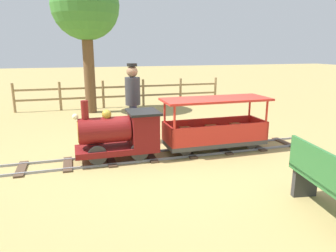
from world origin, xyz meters
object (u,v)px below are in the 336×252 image
object	(u,v)px
conductor_person	(133,97)
park_bench	(331,185)
locomotive	(121,133)
passenger_car	(215,129)
oak_tree_far	(85,8)

from	to	relation	value
conductor_person	park_bench	bearing A→B (deg)	-156.60
locomotive	passenger_car	bearing A→B (deg)	-90.00
passenger_car	oak_tree_far	xyz separation A→B (m)	(4.52, 2.01, 2.61)
oak_tree_far	park_bench	bearing A→B (deg)	-163.05
locomotive	conductor_person	world-z (taller)	conductor_person
locomotive	conductor_person	bearing A→B (deg)	-22.67
conductor_person	oak_tree_far	size ratio (longest dim) A/B	0.40
park_bench	oak_tree_far	bearing A→B (deg)	16.95
passenger_car	oak_tree_far	world-z (taller)	oak_tree_far
park_bench	oak_tree_far	xyz separation A→B (m)	(7.16, 2.18, 2.62)
locomotive	park_bench	bearing A→B (deg)	-143.64
locomotive	park_bench	distance (m)	3.28
conductor_person	park_bench	world-z (taller)	conductor_person
passenger_car	park_bench	bearing A→B (deg)	-176.20
locomotive	oak_tree_far	bearing A→B (deg)	3.02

